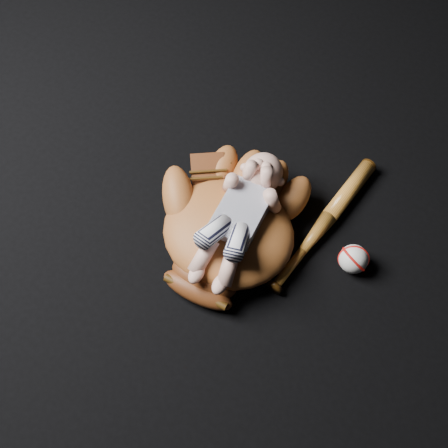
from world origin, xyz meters
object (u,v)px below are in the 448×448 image
at_px(baseball_bat, 323,224).
at_px(baseball, 354,259).
at_px(newborn_baby, 236,220).
at_px(baseball_glove, 228,229).

xyz_separation_m(baseball_bat, baseball, (0.10, -0.05, 0.01)).
bearing_deg(baseball, newborn_baby, -156.27).
height_order(newborn_baby, baseball_bat, newborn_baby).
relative_size(newborn_baby, baseball_bat, 0.82).
distance_m(newborn_baby, baseball, 0.28).
bearing_deg(newborn_baby, baseball_glove, -178.20).
bearing_deg(baseball, baseball_bat, 155.16).
height_order(baseball_glove, baseball, baseball_glove).
xyz_separation_m(baseball_glove, baseball, (0.26, 0.11, -0.03)).
xyz_separation_m(newborn_baby, baseball_bat, (0.14, 0.16, -0.10)).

